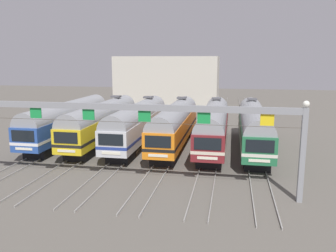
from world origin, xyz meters
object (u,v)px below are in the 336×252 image
Objects in this scene: commuter_train_silver at (138,122)px; catenary_gantry at (116,119)px; commuter_train_blue at (68,120)px; commuter_train_maroon at (214,124)px; commuter_train_green at (254,126)px; commuter_train_orange at (175,123)px; commuter_train_yellow at (102,121)px.

catenary_gantry is (2.11, -13.50, 2.68)m from commuter_train_silver.
commuter_train_blue is 1.00× the size of commuter_train_maroon.
commuter_train_maroon is 4.23m from commuter_train_green.
commuter_train_silver is 1.00× the size of commuter_train_maroon.
commuter_train_maroon is 1.00× the size of commuter_train_green.
commuter_train_silver and commuter_train_orange have the same top height.
commuter_train_blue is at bearing -179.99° from commuter_train_maroon.
commuter_train_green is (4.23, 0.00, 0.00)m from commuter_train_maroon.
commuter_train_blue is at bearing -179.97° from commuter_train_silver.
catenary_gantry is (-10.56, -13.50, 2.68)m from commuter_train_green.
commuter_train_orange is at bearing 81.10° from catenary_gantry.
commuter_train_silver is 8.45m from commuter_train_maroon.
commuter_train_orange is at bearing 180.00° from commuter_train_green.
commuter_train_silver is 1.00× the size of commuter_train_orange.
commuter_train_green reaches higher than commuter_train_blue.
commuter_train_green is 0.68× the size of catenary_gantry.
commuter_train_yellow is at bearing 180.00° from commuter_train_orange.
catenary_gantry is at bearing -128.05° from commuter_train_green.
commuter_train_yellow is at bearing 115.15° from catenary_gantry.
catenary_gantry is (10.56, -13.49, 2.68)m from commuter_train_blue.
commuter_train_yellow is 15.15m from catenary_gantry.
commuter_train_yellow and commuter_train_silver have the same top height.
commuter_train_orange and commuter_train_green have the same top height.
catenary_gantry is at bearing -81.10° from commuter_train_silver.
commuter_train_silver is at bearing 180.00° from commuter_train_maroon.
commuter_train_silver is 0.68× the size of catenary_gantry.
commuter_train_blue is 4.23m from commuter_train_yellow.
catenary_gantry reaches higher than commuter_train_yellow.
commuter_train_yellow is at bearing 0.06° from commuter_train_blue.
commuter_train_silver is 1.00× the size of commuter_train_green.
commuter_train_orange is 0.68× the size of catenary_gantry.
commuter_train_maroon is at bearing 0.00° from commuter_train_silver.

